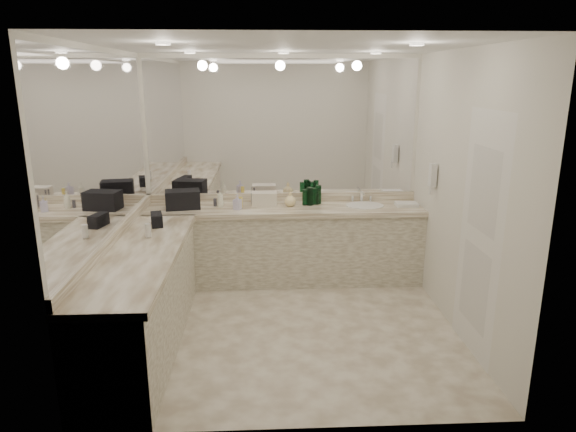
{
  "coord_description": "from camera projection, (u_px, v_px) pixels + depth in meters",
  "views": [
    {
      "loc": [
        -0.22,
        -4.53,
        2.35
      ],
      "look_at": [
        0.02,
        0.4,
        1.01
      ],
      "focal_mm": 32.0,
      "sensor_mm": 36.0,
      "label": 1
    }
  ],
  "objects": [
    {
      "name": "green_bottle_3",
      "position": [
        311.0,
        197.0,
        5.97
      ],
      "size": [
        0.07,
        0.07,
        0.2
      ],
      "primitive_type": "cylinder",
      "color": "#0F4A23",
      "rests_on": "vanity_back_top"
    },
    {
      "name": "cream_cosmetic_case",
      "position": [
        264.0,
        198.0,
        5.95
      ],
      "size": [
        0.29,
        0.18,
        0.17
      ],
      "primitive_type": "cube",
      "rotation": [
        0.0,
        0.0,
        0.01
      ],
      "color": "beige",
      "rests_on": "vanity_back_top"
    },
    {
      "name": "ceiling",
      "position": [
        288.0,
        46.0,
        4.31
      ],
      "size": [
        3.2,
        3.2,
        0.0
      ],
      "primitive_type": "plane",
      "color": "white",
      "rests_on": "floor"
    },
    {
      "name": "backsplash_back",
      "position": [
        282.0,
        197.0,
        6.17
      ],
      "size": [
        3.2,
        0.04,
        0.1
      ],
      "primitive_type": "cube",
      "color": "#EFE4CA",
      "rests_on": "vanity_back_top"
    },
    {
      "name": "vanity_left_top",
      "position": [
        140.0,
        255.0,
        4.41
      ],
      "size": [
        0.64,
        2.42,
        0.06
      ],
      "primitive_type": "cube",
      "color": "#EFE4CA",
      "rests_on": "vanity_left_base"
    },
    {
      "name": "faucet",
      "position": [
        362.0,
        196.0,
        6.14
      ],
      "size": [
        0.24,
        0.16,
        0.14
      ],
      "primitive_type": "cube",
      "color": "silver",
      "rests_on": "vanity_back_top"
    },
    {
      "name": "green_bottle_0",
      "position": [
        319.0,
        194.0,
        6.03
      ],
      "size": [
        0.06,
        0.06,
        0.22
      ],
      "primitive_type": "cylinder",
      "color": "#0F4A23",
      "rests_on": "vanity_back_top"
    },
    {
      "name": "mirror_back",
      "position": [
        282.0,
        128.0,
        5.96
      ],
      "size": [
        3.12,
        0.01,
        1.55
      ],
      "primitive_type": "cube",
      "color": "white",
      "rests_on": "wall_back"
    },
    {
      "name": "green_bottle_4",
      "position": [
        316.0,
        196.0,
        6.01
      ],
      "size": [
        0.07,
        0.07,
        0.19
      ],
      "primitive_type": "cylinder",
      "color": "#0F4A23",
      "rests_on": "vanity_back_top"
    },
    {
      "name": "backsplash_left",
      "position": [
        115.0,
        236.0,
        4.67
      ],
      "size": [
        0.04,
        3.0,
        0.1
      ],
      "primitive_type": "cube",
      "color": "#EFE4CA",
      "rests_on": "vanity_left_top"
    },
    {
      "name": "wall_back",
      "position": [
        282.0,
        168.0,
        6.09
      ],
      "size": [
        3.2,
        0.02,
        2.6
      ],
      "primitive_type": "cube",
      "color": "silver",
      "rests_on": "floor"
    },
    {
      "name": "black_bag_spill",
      "position": [
        157.0,
        219.0,
        5.15
      ],
      "size": [
        0.16,
        0.25,
        0.13
      ],
      "primitive_type": "cube",
      "rotation": [
        0.0,
        0.0,
        0.25
      ],
      "color": "black",
      "rests_on": "vanity_left_top"
    },
    {
      "name": "hand_towel",
      "position": [
        407.0,
        204.0,
        5.93
      ],
      "size": [
        0.26,
        0.17,
        0.04
      ],
      "primitive_type": "cube",
      "rotation": [
        0.0,
        0.0,
        -0.03
      ],
      "color": "white",
      "rests_on": "vanity_back_top"
    },
    {
      "name": "wall_phone",
      "position": [
        433.0,
        175.0,
        5.38
      ],
      "size": [
        0.06,
        0.1,
        0.24
      ],
      "primitive_type": "cube",
      "color": "white",
      "rests_on": "wall_right"
    },
    {
      "name": "green_bottle_2",
      "position": [
        310.0,
        196.0,
        5.95
      ],
      "size": [
        0.07,
        0.07,
        0.21
      ],
      "primitive_type": "cylinder",
      "color": "#0F4A23",
      "rests_on": "vanity_back_top"
    },
    {
      "name": "sink",
      "position": [
        365.0,
        206.0,
        5.96
      ],
      "size": [
        0.44,
        0.44,
        0.03
      ],
      "primitive_type": "cylinder",
      "color": "white",
      "rests_on": "vanity_back_top"
    },
    {
      "name": "black_toiletry_bag",
      "position": [
        183.0,
        199.0,
        5.81
      ],
      "size": [
        0.42,
        0.3,
        0.22
      ],
      "primitive_type": "cube",
      "rotation": [
        0.0,
        0.0,
        0.17
      ],
      "color": "black",
      "rests_on": "vanity_back_top"
    },
    {
      "name": "wall_left",
      "position": [
        109.0,
        198.0,
        4.57
      ],
      "size": [
        0.02,
        3.0,
        2.6
      ],
      "primitive_type": "cube",
      "color": "silver",
      "rests_on": "floor"
    },
    {
      "name": "floor",
      "position": [
        288.0,
        326.0,
        4.99
      ],
      "size": [
        3.2,
        3.2,
        0.0
      ],
      "primitive_type": "plane",
      "color": "beige",
      "rests_on": "ground"
    },
    {
      "name": "green_bottle_1",
      "position": [
        305.0,
        197.0,
        5.97
      ],
      "size": [
        0.06,
        0.06,
        0.18
      ],
      "primitive_type": "cylinder",
      "color": "#0F4A23",
      "rests_on": "vanity_back_top"
    },
    {
      "name": "soap_bottle_a",
      "position": [
        220.0,
        198.0,
        5.89
      ],
      "size": [
        0.09,
        0.09,
        0.2
      ],
      "primitive_type": "imported",
      "rotation": [
        0.0,
        0.0,
        0.22
      ],
      "color": "white",
      "rests_on": "vanity_back_top"
    },
    {
      "name": "amenity_bottle_1",
      "position": [
        215.0,
        202.0,
        5.93
      ],
      "size": [
        0.04,
        0.04,
        0.09
      ],
      "primitive_type": "cylinder",
      "color": "#3F3F4C",
      "rests_on": "vanity_back_top"
    },
    {
      "name": "amenity_bottle_2",
      "position": [
        241.0,
        202.0,
        5.87
      ],
      "size": [
        0.04,
        0.04,
        0.12
      ],
      "primitive_type": "cylinder",
      "color": "#F2D84C",
      "rests_on": "vanity_back_top"
    },
    {
      "name": "wall_right",
      "position": [
        461.0,
        195.0,
        4.72
      ],
      "size": [
        0.02,
        3.0,
        2.6
      ],
      "primitive_type": "cube",
      "color": "silver",
      "rests_on": "floor"
    },
    {
      "name": "soap_bottle_b",
      "position": [
        237.0,
        202.0,
        5.77
      ],
      "size": [
        0.1,
        0.1,
        0.17
      ],
      "primitive_type": "imported",
      "rotation": [
        0.0,
        0.0,
        -0.43
      ],
      "color": "silver",
      "rests_on": "vanity_back_top"
    },
    {
      "name": "amenity_bottle_0",
      "position": [
        254.0,
        199.0,
        6.0
      ],
      "size": [
        0.06,
        0.06,
        0.14
      ],
      "primitive_type": "cylinder",
      "color": "#3F3F4C",
      "rests_on": "vanity_back_top"
    },
    {
      "name": "vanity_left_base",
      "position": [
        143.0,
        303.0,
        4.53
      ],
      "size": [
        0.6,
        2.4,
        0.84
      ],
      "primitive_type": "cube",
      "color": "beige",
      "rests_on": "floor"
    },
    {
      "name": "vanity_back_top",
      "position": [
        283.0,
        209.0,
        5.91
      ],
      "size": [
        3.2,
        0.64,
        0.06
      ],
      "primitive_type": "cube",
      "color": "#EFE4CA",
      "rests_on": "vanity_back_base"
    },
    {
      "name": "amenity_bottle_4",
      "position": [
        292.0,
        201.0,
        6.03
      ],
      "size": [
        0.06,
        0.06,
        0.07
      ],
      "primitive_type": "cylinder",
      "color": "#E0B28C",
      "rests_on": "vanity_back_top"
    },
    {
      "name": "amenity_bottle_3",
      "position": [
        260.0,
        204.0,
        5.91
      ],
      "size": [
        0.04,
        0.04,
        0.07
      ],
      "primitive_type": "cylinder",
      "color": "#9966B2",
      "rests_on": "vanity_back_top"
    },
    {
      "name": "mirror_left",
      "position": [
        106.0,
        145.0,
        4.45
      ],
      "size": [
        0.01,
        2.92,
        1.55
      ],
      "primitive_type": "cube",
      "color": "white",
      "rests_on": "wall_left"
    },
    {
      "name": "door",
      "position": [
        480.0,
        237.0,
        4.31
      ],
      "size": [
        0.02,
        0.82,
        2.1
      ],
      "primitive_type": "cube",
      "color": "white",
      "rests_on": "wall_right"
    },
    {
      "name": "soap_bottle_c",
      "position": [
        290.0,
        199.0,
        5.92
      ],
      "size": [
        0.15,
        0.15,
        0.17
      ],
      "primitive_type": "imported",
      "rotation": [
        0.0,
        0.0,
        -0.17
      ],
      "color": "#FFE8A2",
      "rests_on": "vanity_back_top"
    },
    {
      "name": "vanity_back_base",
      "position": [
        283.0,
        246.0,
        6.04
      ],
      "size": [
        3.2,
        0.6,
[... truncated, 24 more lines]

